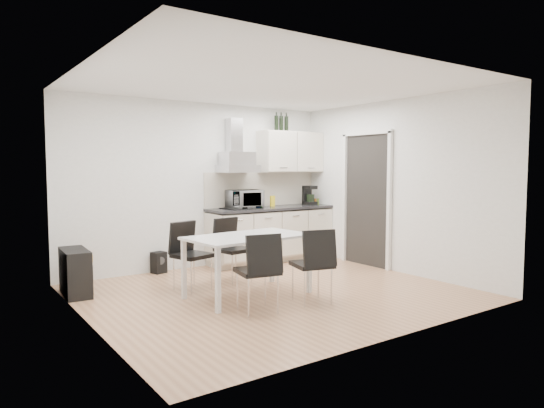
{
  "coord_description": "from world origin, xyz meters",
  "views": [
    {
      "loc": [
        -3.47,
        -4.95,
        1.58
      ],
      "look_at": [
        0.18,
        0.28,
        1.1
      ],
      "focal_mm": 32.0,
      "sensor_mm": 36.0,
      "label": 1
    }
  ],
  "objects_px": {
    "floor_speaker": "(159,262)",
    "chair_near_right": "(312,265)",
    "chair_far_right": "(234,250)",
    "dining_table": "(248,242)",
    "chair_near_left": "(257,272)",
    "guitar_amp": "(75,272)",
    "chair_far_left": "(192,256)",
    "kitchenette": "(272,212)"
  },
  "relations": [
    {
      "from": "dining_table",
      "to": "kitchenette",
      "type": "bearing_deg",
      "value": 43.11
    },
    {
      "from": "kitchenette",
      "to": "dining_table",
      "type": "relative_size",
      "value": 1.64
    },
    {
      "from": "guitar_amp",
      "to": "chair_near_left",
      "type": "bearing_deg",
      "value": -48.66
    },
    {
      "from": "kitchenette",
      "to": "guitar_amp",
      "type": "xyz_separation_m",
      "value": [
        -3.27,
        -0.43,
        -0.54
      ]
    },
    {
      "from": "chair_near_left",
      "to": "floor_speaker",
      "type": "relative_size",
      "value": 2.76
    },
    {
      "from": "kitchenette",
      "to": "chair_near_right",
      "type": "relative_size",
      "value": 2.86
    },
    {
      "from": "chair_near_right",
      "to": "chair_far_right",
      "type": "bearing_deg",
      "value": 113.44
    },
    {
      "from": "chair_far_right",
      "to": "chair_far_left",
      "type": "bearing_deg",
      "value": -2.43
    },
    {
      "from": "chair_far_left",
      "to": "chair_far_right",
      "type": "distance_m",
      "value": 0.67
    },
    {
      "from": "chair_far_left",
      "to": "chair_far_right",
      "type": "xyz_separation_m",
      "value": [
        0.67,
        0.07,
        0.0
      ]
    },
    {
      "from": "dining_table",
      "to": "guitar_amp",
      "type": "relative_size",
      "value": 2.19
    },
    {
      "from": "floor_speaker",
      "to": "chair_near_right",
      "type": "bearing_deg",
      "value": -86.17
    },
    {
      "from": "kitchenette",
      "to": "floor_speaker",
      "type": "bearing_deg",
      "value": 175.16
    },
    {
      "from": "chair_far_left",
      "to": "floor_speaker",
      "type": "xyz_separation_m",
      "value": [
        0.02,
        1.2,
        -0.28
      ]
    },
    {
      "from": "dining_table",
      "to": "chair_near_left",
      "type": "height_order",
      "value": "chair_near_left"
    },
    {
      "from": "chair_far_right",
      "to": "floor_speaker",
      "type": "relative_size",
      "value": 2.76
    },
    {
      "from": "dining_table",
      "to": "chair_far_left",
      "type": "distance_m",
      "value": 0.82
    },
    {
      "from": "chair_near_right",
      "to": "chair_near_left",
      "type": "bearing_deg",
      "value": -170.58
    },
    {
      "from": "chair_far_right",
      "to": "chair_near_right",
      "type": "bearing_deg",
      "value": 90.36
    },
    {
      "from": "guitar_amp",
      "to": "floor_speaker",
      "type": "distance_m",
      "value": 1.46
    },
    {
      "from": "dining_table",
      "to": "guitar_amp",
      "type": "distance_m",
      "value": 2.18
    },
    {
      "from": "floor_speaker",
      "to": "chair_far_left",
      "type": "bearing_deg",
      "value": -106.11
    },
    {
      "from": "kitchenette",
      "to": "floor_speaker",
      "type": "relative_size",
      "value": 7.9
    },
    {
      "from": "chair_near_left",
      "to": "chair_far_right",
      "type": "bearing_deg",
      "value": 80.26
    },
    {
      "from": "guitar_amp",
      "to": "floor_speaker",
      "type": "height_order",
      "value": "guitar_amp"
    },
    {
      "from": "chair_near_left",
      "to": "chair_near_right",
      "type": "bearing_deg",
      "value": 5.72
    },
    {
      "from": "chair_far_left",
      "to": "floor_speaker",
      "type": "relative_size",
      "value": 2.76
    },
    {
      "from": "kitchenette",
      "to": "floor_speaker",
      "type": "height_order",
      "value": "kitchenette"
    },
    {
      "from": "kitchenette",
      "to": "chair_near_right",
      "type": "bearing_deg",
      "value": -114.47
    },
    {
      "from": "dining_table",
      "to": "floor_speaker",
      "type": "height_order",
      "value": "dining_table"
    },
    {
      "from": "chair_near_right",
      "to": "dining_table",
      "type": "bearing_deg",
      "value": 137.87
    },
    {
      "from": "dining_table",
      "to": "guitar_amp",
      "type": "xyz_separation_m",
      "value": [
        -1.74,
        1.26,
        -0.39
      ]
    },
    {
      "from": "chair_far_right",
      "to": "floor_speaker",
      "type": "height_order",
      "value": "chair_far_right"
    },
    {
      "from": "chair_far_left",
      "to": "guitar_amp",
      "type": "bearing_deg",
      "value": -40.2
    },
    {
      "from": "kitchenette",
      "to": "chair_far_right",
      "type": "distance_m",
      "value": 1.67
    },
    {
      "from": "kitchenette",
      "to": "chair_near_left",
      "type": "height_order",
      "value": "kitchenette"
    },
    {
      "from": "chair_near_left",
      "to": "guitar_amp",
      "type": "bearing_deg",
      "value": 138.69
    },
    {
      "from": "floor_speaker",
      "to": "dining_table",
      "type": "bearing_deg",
      "value": -92.41
    },
    {
      "from": "dining_table",
      "to": "chair_near_right",
      "type": "relative_size",
      "value": 1.75
    },
    {
      "from": "kitchenette",
      "to": "guitar_amp",
      "type": "distance_m",
      "value": 3.35
    },
    {
      "from": "guitar_amp",
      "to": "chair_far_right",
      "type": "bearing_deg",
      "value": -11.87
    },
    {
      "from": "chair_near_right",
      "to": "kitchenette",
      "type": "bearing_deg",
      "value": 79.8
    }
  ]
}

